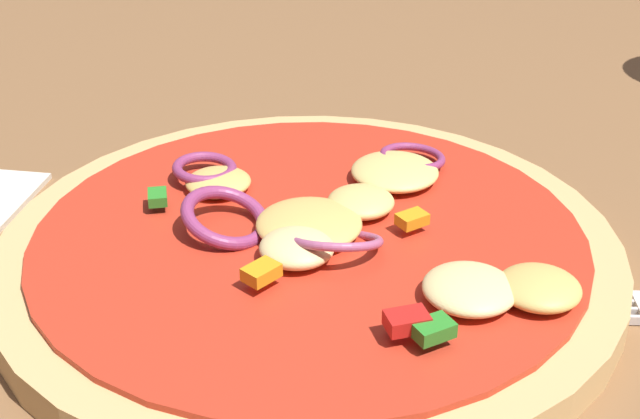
# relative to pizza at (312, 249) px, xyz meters

# --- Properties ---
(dining_table) EXTENTS (1.27, 0.94, 0.03)m
(dining_table) POSITION_rel_pizza_xyz_m (-0.03, 0.04, -0.02)
(dining_table) COLOR brown
(dining_table) RESTS_ON ground
(pizza) EXTENTS (0.28, 0.28, 0.04)m
(pizza) POSITION_rel_pizza_xyz_m (0.00, 0.00, 0.00)
(pizza) COLOR tan
(pizza) RESTS_ON dining_table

